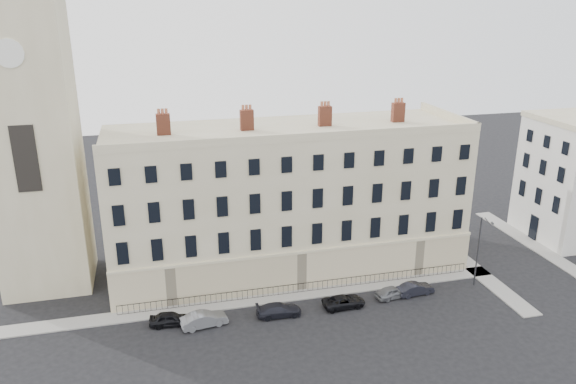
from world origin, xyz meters
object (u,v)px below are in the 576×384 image
at_px(car_a, 170,319).
at_px(streetlamp, 479,249).
at_px(car_d, 344,302).
at_px(car_e, 393,292).
at_px(car_c, 279,310).
at_px(car_b, 204,319).
at_px(car_f, 415,289).

relative_size(car_a, streetlamp, 0.50).
distance_m(car_a, streetlamp, 30.14).
relative_size(car_d, car_e, 1.17).
bearing_deg(car_d, car_c, 87.77).
relative_size(car_a, car_d, 0.90).
bearing_deg(car_c, car_e, -85.50).
bearing_deg(car_e, car_b, 81.79).
bearing_deg(car_b, car_d, -98.92).
distance_m(car_d, car_f, 7.52).
bearing_deg(streetlamp, car_b, -161.85).
bearing_deg(car_a, streetlamp, -84.34).
height_order(car_b, car_f, car_b).
height_order(car_d, car_e, car_e).
height_order(car_e, car_f, car_f).
bearing_deg(car_a, car_d, -87.02).
xyz_separation_m(car_b, car_e, (18.08, 0.54, -0.08)).
relative_size(car_a, car_c, 0.89).
distance_m(car_b, car_f, 20.48).
xyz_separation_m(car_b, car_c, (6.75, 0.06, -0.07)).
bearing_deg(car_b, car_c, -98.69).
relative_size(car_c, car_f, 1.12).
distance_m(car_a, car_e, 20.95).
bearing_deg(car_d, car_a, 84.74).
xyz_separation_m(car_c, streetlamp, (20.34, 0.66, 3.46)).
height_order(car_b, car_d, car_b).
relative_size(car_d, streetlamp, 0.55).
distance_m(car_c, car_f, 13.74).
distance_m(car_c, car_e, 11.35).
bearing_deg(car_d, car_b, 88.03).
xyz_separation_m(car_e, streetlamp, (9.00, 0.19, 3.47)).
height_order(car_a, car_d, car_a).
height_order(car_b, car_c, car_b).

